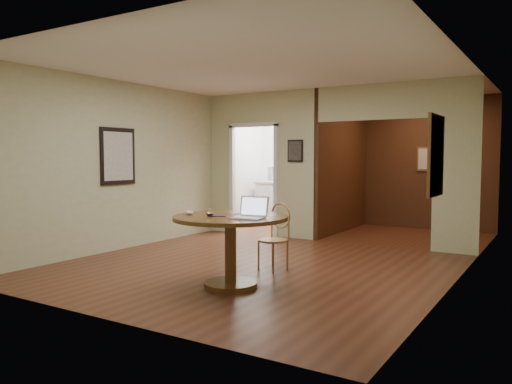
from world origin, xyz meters
The scene contains 11 objects.
floor centered at (0.00, 0.00, 0.00)m, with size 5.00×5.00×0.00m, color #4B2415.
room_shell centered at (-0.47, 3.10, 1.29)m, with size 5.20×7.50×5.00m.
dining_table centered at (0.34, -0.94, 0.61)m, with size 1.31×1.31×0.82m.
chair centered at (0.37, 0.06, 0.49)m, with size 0.45×0.45×0.89m.
open_laptop centered at (0.65, -1.00, 0.88)m, with size 0.36×0.33×0.24m.
closed_laptop centered at (0.41, -0.74, 0.83)m, with size 0.31×0.20×0.02m, color #A9A9AE.
mouse centered at (-0.12, -1.11, 0.84)m, with size 0.11×0.06×0.05m, color white.
wine_glass centered at (0.18, -1.12, 0.87)m, with size 0.09×0.09×0.10m, color white, non-canonical shape.
pen centered at (0.27, -1.07, 0.82)m, with size 0.01×0.01×0.16m, color #0C1056.
kitchen_cabinet centered at (-1.35, 4.20, 0.47)m, with size 2.06×0.60×0.94m.
grocery_bag centered at (-0.86, 4.20, 1.09)m, with size 0.30×0.26×0.30m, color #C4B68F.
Camera 1 is at (3.55, -5.58, 1.49)m, focal length 35.00 mm.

